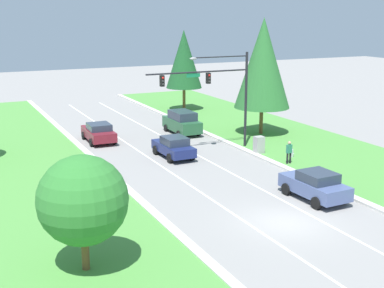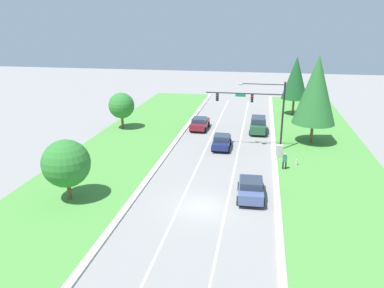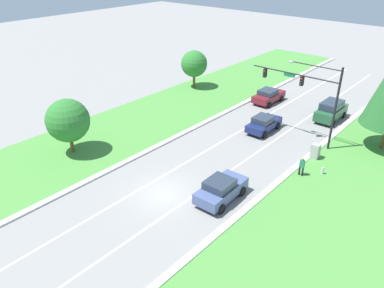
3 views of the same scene
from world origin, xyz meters
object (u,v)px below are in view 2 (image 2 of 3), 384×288
object	(u,v)px
burgundy_sedan	(200,123)
conifer_far_right_tree	(296,78)
navy_sedan	(222,141)
oak_near_left_tree	(66,164)
utility_cabinet	(279,151)
fire_hydrant	(296,162)
traffic_signal_mast	(260,104)
oak_far_left_tree	(121,106)
slate_blue_sedan	(251,188)
pedestrian	(285,161)
conifer_near_right_tree	(316,90)
forest_suv	(258,125)

from	to	relation	value
burgundy_sedan	conifer_far_right_tree	xyz separation A→B (m)	(12.50, 10.29, 4.76)
navy_sedan	oak_near_left_tree	xyz separation A→B (m)	(-10.45, -14.81, 2.28)
utility_cabinet	fire_hydrant	world-z (taller)	utility_cabinet
traffic_signal_mast	navy_sedan	size ratio (longest dim) A/B	1.98
navy_sedan	oak_far_left_tree	bearing A→B (deg)	157.11
fire_hydrant	slate_blue_sedan	bearing A→B (deg)	-117.64
fire_hydrant	oak_far_left_tree	xyz separation A→B (m)	(-21.46, 9.37, 2.77)
burgundy_sedan	pedestrian	xyz separation A→B (m)	(10.23, -12.35, 0.12)
conifer_near_right_tree	utility_cabinet	bearing A→B (deg)	-123.94
conifer_near_right_tree	oak_near_left_tree	xyz separation A→B (m)	(-20.46, -18.58, -3.14)
navy_sedan	conifer_near_right_tree	size ratio (longest dim) A/B	0.42
conifer_near_right_tree	conifer_far_right_tree	size ratio (longest dim) A/B	1.16
pedestrian	conifer_far_right_tree	bearing A→B (deg)	-99.83
traffic_signal_mast	utility_cabinet	xyz separation A→B (m)	(2.27, -2.37, -4.37)
oak_far_left_tree	traffic_signal_mast	bearing A→B (deg)	-15.82
navy_sedan	oak_near_left_tree	size ratio (longest dim) A/B	0.86
navy_sedan	slate_blue_sedan	bearing A→B (deg)	-73.97
pedestrian	conifer_far_right_tree	distance (m)	23.22
pedestrian	oak_near_left_tree	world-z (taller)	oak_near_left_tree
traffic_signal_mast	slate_blue_sedan	bearing A→B (deg)	-91.40
fire_hydrant	forest_suv	bearing A→B (deg)	109.88
utility_cabinet	conifer_near_right_tree	world-z (taller)	conifer_near_right_tree
conifer_far_right_tree	oak_far_left_tree	distance (m)	25.59
traffic_signal_mast	navy_sedan	distance (m)	5.81
slate_blue_sedan	oak_far_left_tree	size ratio (longest dim) A/B	0.91
slate_blue_sedan	pedestrian	distance (m)	7.27
pedestrian	oak_near_left_tree	distance (m)	19.67
forest_suv	pedestrian	world-z (taller)	forest_suv
traffic_signal_mast	conifer_far_right_tree	distance (m)	17.63
conifer_far_right_tree	oak_near_left_tree	bearing A→B (deg)	-120.91
oak_far_left_tree	pedestrian	bearing A→B (deg)	-27.87
navy_sedan	utility_cabinet	bearing A→B (deg)	-17.84
navy_sedan	oak_near_left_tree	world-z (taller)	oak_near_left_tree
traffic_signal_mast	oak_far_left_tree	distance (m)	18.38
slate_blue_sedan	oak_near_left_tree	world-z (taller)	oak_near_left_tree
pedestrian	conifer_far_right_tree	size ratio (longest dim) A/B	0.19
oak_near_left_tree	conifer_far_right_tree	distance (m)	37.65
slate_blue_sedan	navy_sedan	distance (m)	12.41
burgundy_sedan	conifer_near_right_tree	size ratio (longest dim) A/B	0.44
fire_hydrant	conifer_far_right_tree	bearing A→B (deg)	87.22
traffic_signal_mast	forest_suv	bearing A→B (deg)	90.63
utility_cabinet	fire_hydrant	xyz separation A→B (m)	(1.60, -2.02, -0.34)
forest_suv	navy_sedan	bearing A→B (deg)	-118.70
pedestrian	oak_near_left_tree	size ratio (longest dim) A/B	0.34
slate_blue_sedan	navy_sedan	world-z (taller)	slate_blue_sedan
forest_suv	oak_far_left_tree	distance (m)	17.70
pedestrian	fire_hydrant	distance (m)	1.90
conifer_far_right_tree	fire_hydrant	bearing A→B (deg)	-92.78
oak_near_left_tree	burgundy_sedan	bearing A→B (deg)	72.78
burgundy_sedan	utility_cabinet	bearing A→B (deg)	-41.11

